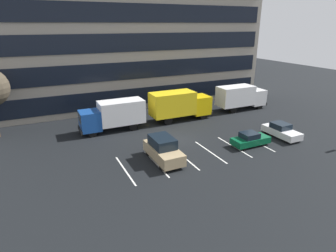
{
  "coord_description": "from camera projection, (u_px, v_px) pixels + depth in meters",
  "views": [
    {
      "loc": [
        -12.84,
        -24.6,
        11.5
      ],
      "look_at": [
        -0.76,
        0.68,
        1.4
      ],
      "focal_mm": 30.43,
      "sensor_mm": 36.0,
      "label": 1
    }
  ],
  "objects": [
    {
      "name": "box_truck_yellow_all",
      "position": [
        180.0,
        104.0,
        35.39
      ],
      "size": [
        7.89,
        2.61,
        3.66
      ],
      "color": "yellow",
      "rests_on": "ground_plane"
    },
    {
      "name": "lot_markings",
      "position": [
        197.0,
        155.0,
        26.51
      ],
      "size": [
        14.14,
        5.4,
        0.01
      ],
      "color": "silver",
      "rests_on": "ground_plane"
    },
    {
      "name": "box_truck_blue",
      "position": [
        114.0,
        114.0,
        31.91
      ],
      "size": [
        7.3,
        2.42,
        3.38
      ],
      "color": "#194799",
      "rests_on": "ground_plane"
    },
    {
      "name": "sedan_white",
      "position": [
        281.0,
        131.0,
        30.42
      ],
      "size": [
        1.77,
        4.23,
        1.52
      ],
      "color": "white",
      "rests_on": "ground_plane"
    },
    {
      "name": "ground_plane",
      "position": [
        177.0,
        139.0,
        29.99
      ],
      "size": [
        120.0,
        120.0,
        0.0
      ],
      "primitive_type": "plane",
      "color": "black"
    },
    {
      "name": "sedan_forest",
      "position": [
        250.0,
        139.0,
        28.28
      ],
      "size": [
        3.89,
        1.63,
        1.39
      ],
      "color": "#0C5933",
      "rests_on": "ground_plane"
    },
    {
      "name": "suv_tan",
      "position": [
        163.0,
        149.0,
        25.08
      ],
      "size": [
        2.02,
        4.78,
        2.16
      ],
      "color": "tan",
      "rests_on": "ground_plane"
    },
    {
      "name": "box_truck_white",
      "position": [
        241.0,
        96.0,
        39.74
      ],
      "size": [
        7.39,
        2.45,
        3.42
      ],
      "color": "white",
      "rests_on": "ground_plane"
    },
    {
      "name": "office_building",
      "position": [
        122.0,
        29.0,
        41.56
      ],
      "size": [
        41.64,
        11.83,
        21.6
      ],
      "color": "gray",
      "rests_on": "ground_plane"
    }
  ]
}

